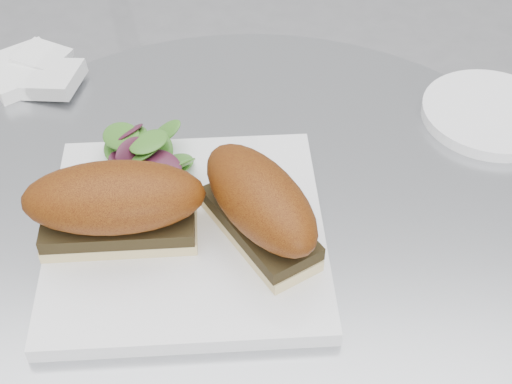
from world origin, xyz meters
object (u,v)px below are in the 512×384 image
at_px(plate, 187,233).
at_px(sandwich_left, 115,204).
at_px(saucer, 491,113).
at_px(sandwich_right, 260,205).

distance_m(plate, sandwich_left, 0.08).
relative_size(plate, saucer, 1.67).
relative_size(plate, sandwich_right, 1.61).
relative_size(sandwich_left, saucer, 1.08).
xyz_separation_m(sandwich_left, sandwich_right, (0.13, -0.00, 0.00)).
bearing_deg(sandwich_right, saucer, 94.18).
height_order(plate, sandwich_right, sandwich_right).
height_order(sandwich_left, saucer, sandwich_left).
height_order(plate, sandwich_left, sandwich_left).
distance_m(sandwich_left, saucer, 0.44).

